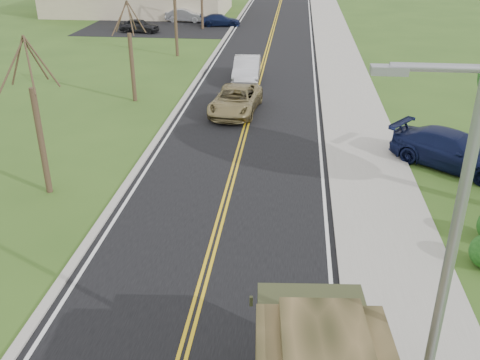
# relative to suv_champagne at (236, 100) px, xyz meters

# --- Properties ---
(road) EXTENTS (8.00, 120.00, 0.01)m
(road) POSITION_rel_suv_champagne_xyz_m (0.80, 19.53, -0.71)
(road) COLOR black
(road) RESTS_ON ground
(curb_right) EXTENTS (0.30, 120.00, 0.12)m
(curb_right) POSITION_rel_suv_champagne_xyz_m (4.95, 19.53, -0.65)
(curb_right) COLOR #9E998E
(curb_right) RESTS_ON ground
(sidewalk_right) EXTENTS (3.20, 120.00, 0.10)m
(sidewalk_right) POSITION_rel_suv_champagne_xyz_m (6.70, 19.53, -0.66)
(sidewalk_right) COLOR #9E998E
(sidewalk_right) RESTS_ON ground
(curb_left) EXTENTS (0.30, 120.00, 0.10)m
(curb_left) POSITION_rel_suv_champagne_xyz_m (-3.35, 19.53, -0.66)
(curb_left) COLOR #9E998E
(curb_left) RESTS_ON ground
(street_light) EXTENTS (1.65, 0.22, 8.00)m
(street_light) POSITION_rel_suv_champagne_xyz_m (5.70, -20.97, 3.72)
(street_light) COLOR gray
(street_light) RESTS_ON ground
(bare_tree_a) EXTENTS (1.93, 2.26, 6.08)m
(bare_tree_a) POSITION_rel_suv_champagne_xyz_m (-6.20, -10.47, 1.91)
(bare_tree_a) COLOR #38281C
(bare_tree_a) RESTS_ON ground
(bare_tree_b) EXTENTS (1.83, 2.14, 5.73)m
(bare_tree_b) POSITION_rel_suv_champagne_xyz_m (-6.20, 1.53, 1.76)
(bare_tree_b) COLOR #38281C
(bare_tree_b) RESTS_ON ground
(bare_tree_c) EXTENTS (2.04, 2.39, 6.42)m
(bare_tree_c) POSITION_rel_suv_champagne_xyz_m (-6.20, 13.53, 2.06)
(bare_tree_c) COLOR #38281C
(bare_tree_c) RESTS_ON ground
(bare_tree_d) EXTENTS (1.88, 2.20, 5.91)m
(bare_tree_d) POSITION_rel_suv_champagne_xyz_m (-6.20, 25.53, 1.84)
(bare_tree_d) COLOR #38281C
(bare_tree_d) RESTS_ON ground
(suv_champagne) EXTENTS (2.82, 5.33, 1.43)m
(suv_champagne) POSITION_rel_suv_champagne_xyz_m (0.00, 0.00, 0.00)
(suv_champagne) COLOR olive
(suv_champagne) RESTS_ON ground
(sedan_silver) EXTENTS (1.82, 4.84, 1.58)m
(sedan_silver) POSITION_rel_suv_champagne_xyz_m (0.00, 6.66, 0.08)
(sedan_silver) COLOR silver
(sedan_silver) RESTS_ON ground
(pickup_navy) EXTENTS (5.60, 5.01, 1.56)m
(pickup_navy) POSITION_rel_suv_champagne_xyz_m (10.10, -6.40, 0.07)
(pickup_navy) COLOR #0F1638
(pickup_navy) RESTS_ON ground
(lot_car_dark) EXTENTS (3.97, 2.01, 1.30)m
(lot_car_dark) POSITION_rel_suv_champagne_xyz_m (-11.93, 23.03, -0.07)
(lot_car_dark) COLOR black
(lot_car_dark) RESTS_ON ground
(lot_car_silver) EXTENTS (4.41, 1.98, 1.41)m
(lot_car_silver) POSITION_rel_suv_champagne_xyz_m (-8.67, 29.53, -0.01)
(lot_car_silver) COLOR #B2B3B7
(lot_car_silver) RESTS_ON ground
(lot_car_navy) EXTENTS (4.28, 2.21, 1.19)m
(lot_car_navy) POSITION_rel_suv_champagne_xyz_m (-4.69, 27.43, -0.12)
(lot_car_navy) COLOR #10193B
(lot_car_navy) RESTS_ON ground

